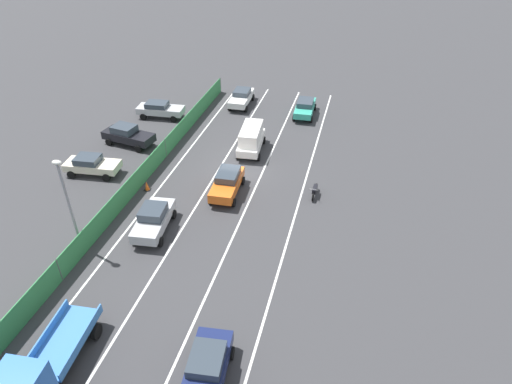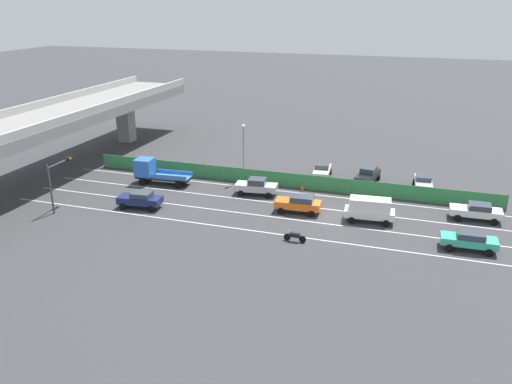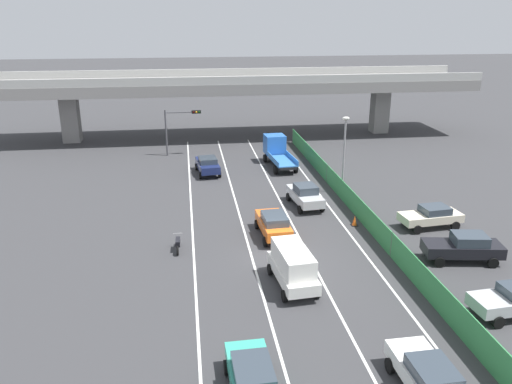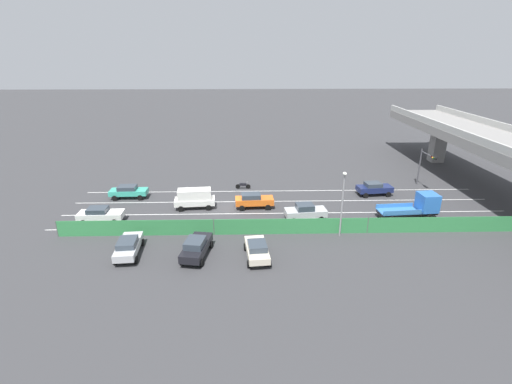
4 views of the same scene
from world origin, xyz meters
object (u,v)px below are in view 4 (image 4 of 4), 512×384
object	(u,v)px
car_hatchback_white	(100,214)
parked_sedan_dark	(196,247)
car_sedan_navy	(374,188)
car_taxi_orange	(254,200)
car_taxi_teal	(128,191)
car_van_white	(195,198)
flatbed_truck_blue	(419,206)
parked_sedan_cream	(257,249)
street_lamp	(343,198)
traffic_cone	(266,228)
motorcycle	(243,185)
traffic_light	(426,162)
car_sedan_silver	(305,211)
parked_wagon_silver	(128,246)

from	to	relation	value
car_hatchback_white	parked_sedan_dark	bearing A→B (deg)	55.83
car_sedan_navy	car_taxi_orange	distance (m)	15.45
car_taxi_orange	car_taxi_teal	bearing A→B (deg)	-102.73
car_van_white	car_taxi_orange	xyz separation A→B (m)	(0.07, 6.67, -0.31)
car_hatchback_white	flatbed_truck_blue	size ratio (longest dim) A/B	0.74
car_hatchback_white	parked_sedan_cream	bearing A→B (deg)	64.10
car_sedan_navy	car_hatchback_white	size ratio (longest dim) A/B	0.95
car_van_white	parked_sedan_cream	xyz separation A→B (m)	(11.32, 6.74, -0.39)
car_taxi_teal	flatbed_truck_blue	xyz separation A→B (m)	(6.72, 32.55, 0.51)
car_taxi_teal	street_lamp	bearing A→B (deg)	65.42
car_hatchback_white	traffic_cone	xyz separation A→B (m)	(2.60, 17.13, -0.55)
car_hatchback_white	motorcycle	bearing A→B (deg)	123.61
flatbed_truck_blue	motorcycle	world-z (taller)	flatbed_truck_blue
flatbed_truck_blue	traffic_light	xyz separation A→B (m)	(-9.51, 4.73, 2.11)
car_sedan_navy	car_taxi_teal	size ratio (longest dim) A/B	0.99
car_sedan_navy	traffic_light	world-z (taller)	traffic_light
parked_sedan_cream	street_lamp	bearing A→B (deg)	116.35
car_sedan_silver	flatbed_truck_blue	xyz separation A→B (m)	(-0.11, 12.04, 0.45)
car_taxi_orange	parked_wagon_silver	size ratio (longest dim) A/B	0.94
motorcycle	traffic_cone	bearing A→B (deg)	10.80
car_sedan_silver	parked_wagon_silver	xyz separation A→B (m)	(7.01, -16.46, -0.05)
parked_sedan_dark	motorcycle	bearing A→B (deg)	167.24
car_sedan_navy	traffic_light	xyz separation A→B (m)	(-2.52, 7.16, 2.59)
parked_sedan_dark	car_hatchback_white	bearing A→B (deg)	-124.17
car_sedan_navy	street_lamp	distance (m)	13.24
car_hatchback_white	parked_wagon_silver	xyz separation A→B (m)	(6.99, 4.95, 0.00)
car_van_white	traffic_cone	xyz separation A→B (m)	(6.11, 7.79, -0.92)
car_hatchback_white	parked_sedan_cream	world-z (taller)	car_hatchback_white
car_taxi_teal	street_lamp	distance (m)	25.79
flatbed_truck_blue	parked_wagon_silver	xyz separation A→B (m)	(7.12, -28.50, -0.50)
motorcycle	street_lamp	distance (m)	16.92
car_sedan_navy	parked_wagon_silver	bearing A→B (deg)	-61.58
motorcycle	parked_wagon_silver	size ratio (longest dim) A/B	0.42
car_van_white	car_sedan_silver	distance (m)	12.56
parked_sedan_cream	traffic_cone	distance (m)	5.34
car_sedan_silver	street_lamp	world-z (taller)	street_lamp
car_van_white	motorcycle	size ratio (longest dim) A/B	2.37
car_hatchback_white	car_taxi_teal	world-z (taller)	car_hatchback_white
parked_wagon_silver	traffic_cone	xyz separation A→B (m)	(-4.39, 12.18, -0.55)
car_sedan_navy	parked_wagon_silver	xyz separation A→B (m)	(14.11, -26.07, -0.02)
car_taxi_teal	parked_sedan_cream	bearing A→B (deg)	46.01
car_taxi_orange	parked_sedan_dark	bearing A→B (deg)	-25.45
flatbed_truck_blue	parked_sedan_cream	world-z (taller)	flatbed_truck_blue
car_hatchback_white	street_lamp	xyz separation A→B (m)	(3.80, 24.18, 3.07)
car_van_white	parked_sedan_dark	world-z (taller)	car_van_white
car_hatchback_white	parked_sedan_cream	distance (m)	17.88
parked_sedan_cream	motorcycle	bearing A→B (deg)	-175.70
car_taxi_teal	parked_sedan_dark	size ratio (longest dim) A/B	0.92
traffic_light	traffic_cone	bearing A→B (deg)	-59.81
car_hatchback_white	traffic_light	xyz separation A→B (m)	(-9.64, 38.17, 2.62)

